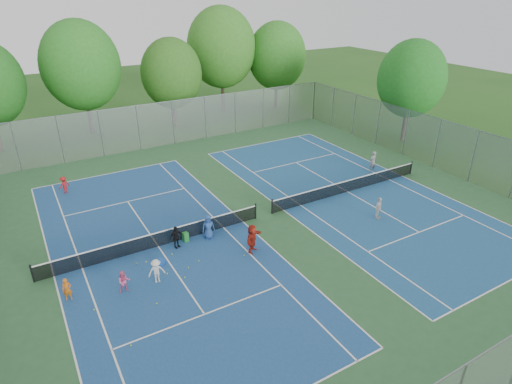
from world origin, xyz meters
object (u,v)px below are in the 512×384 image
ball_crate (160,262)px  instructor (373,161)px  ball_hopper (186,237)px  net_right (348,186)px  net_left (157,240)px

ball_crate → instructor: (18.60, 3.61, 0.69)m
ball_crate → ball_hopper: bearing=35.3°
net_right → ball_crate: (-14.45, -1.70, -0.31)m
net_right → ball_hopper: (-12.44, -0.27, -0.16)m
net_left → ball_hopper: net_left is taller
net_left → net_right: bearing=0.0°
net_left → instructor: size_ratio=7.64×
net_left → net_right: same height
net_right → ball_crate: bearing=-173.3°
net_left → net_right: (14.00, 0.00, 0.00)m
instructor → net_left: bearing=4.7°
ball_hopper → instructor: size_ratio=0.34×
net_right → ball_hopper: 12.44m
net_right → ball_hopper: net_right is taller
net_left → ball_crate: bearing=-104.8°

